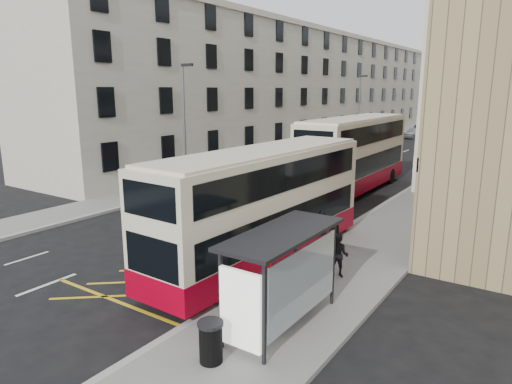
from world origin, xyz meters
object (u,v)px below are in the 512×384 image
Objects in this scene: litter_bin at (211,341)px; car_silver at (415,133)px; bus_shelter at (280,262)px; car_dark at (428,126)px; double_decker_rear at (355,154)px; pedestrian_near at (264,303)px; double_decker_front at (263,206)px; pedestrian_mid at (338,255)px; street_lamp_far at (359,106)px; pedestrian_far at (322,230)px; street_lamp_near at (185,120)px; car_red at (466,133)px; white_van at (375,138)px.

car_silver is at bearing 100.67° from litter_bin.
bus_shelter is 0.87× the size of car_dark.
double_decker_rear reaches higher than pedestrian_near.
double_decker_front reaches higher than car_dark.
double_decker_front reaches higher than pedestrian_mid.
litter_bin is at bearing -106.12° from bus_shelter.
pedestrian_near is (-0.26, -0.35, -1.08)m from bus_shelter.
pedestrian_far is (12.72, -35.79, -3.68)m from street_lamp_far.
pedestrian_far is (3.35, -11.53, -1.50)m from double_decker_rear.
pedestrian_mid is at bearing -69.20° from street_lamp_far.
litter_bin is at bearing -65.19° from double_decker_front.
litter_bin is (14.08, -44.52, -3.95)m from street_lamp_far.
pedestrian_far is (1.37, 2.29, -1.29)m from double_decker_front.
street_lamp_near is at bearing -21.73° from pedestrian_far.
litter_bin is 0.67× the size of pedestrian_mid.
pedestrian_far is at bearing 106.61° from bus_shelter.
pedestrian_near is (0.36, 1.78, 0.37)m from litter_bin.
pedestrian_mid is 55.26m from car_red.
street_lamp_far is 39.80m from double_decker_front.
pedestrian_mid is (-0.23, 4.32, -1.21)m from bus_shelter.
bus_shelter reaches higher than car_dark.
double_decker_front reaches higher than car_red.
street_lamp_far is 7.66× the size of litter_bin.
street_lamp_near is 0.72× the size of double_decker_front.
double_decker_front is (-3.34, 4.32, 0.11)m from bus_shelter.
street_lamp_near is 31.79m from white_van.
double_decker_rear is at bearing 31.49° from street_lamp_near.
street_lamp_near is 7.66× the size of litter_bin.
white_van is at bearing 105.66° from double_decker_front.
pedestrian_mid is at bearing 93.05° from bus_shelter.
car_dark is (-12.56, 63.17, -0.12)m from pedestrian_mid.
double_decker_front is 7.15× the size of pedestrian_mid.
litter_bin is 0.21× the size of car_dark.
white_van is (-12.82, 39.59, -0.14)m from pedestrian_mid.
pedestrian_far reaches higher than car_dark.
car_dark reaches higher than car_silver.
double_decker_front is 2.28× the size of car_dark.
double_decker_rear reaches higher than car_red.
litter_bin is 0.23× the size of car_silver.
pedestrian_near is 55.80m from car_silver.
street_lamp_near is at bearing 134.11° from litter_bin.
bus_shelter is 2.64× the size of pedestrian_far.
car_silver is at bearing -62.29° from car_dark.
double_decker_rear is 2.48× the size of car_dark.
street_lamp_far reaches higher than pedestrian_near.
litter_bin is 1.85m from pedestrian_near.
pedestrian_near reaches higher than litter_bin.
double_decker_front is 2.96m from pedestrian_far.
street_lamp_far is 0.72× the size of double_decker_front.
street_lamp_far reaches higher than car_silver.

